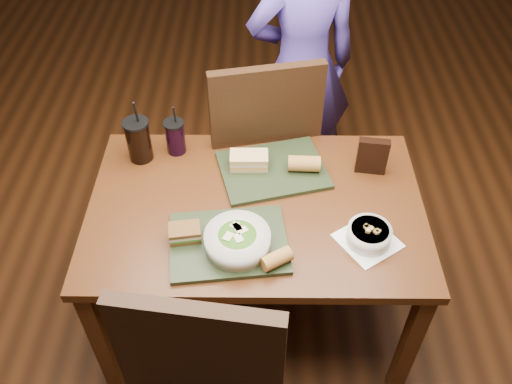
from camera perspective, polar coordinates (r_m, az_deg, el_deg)
ground at (r=2.69m, az=0.00°, el=-12.41°), size 6.00×6.00×0.00m
dining_table at (r=2.16m, az=0.00°, el=-3.00°), size 1.30×0.85×0.75m
chair_far at (r=2.56m, az=1.03°, el=4.97°), size 0.57×0.58×1.11m
diner at (r=2.82m, az=4.83°, el=12.98°), size 0.63×0.48×1.55m
tray_near at (r=1.96m, az=-2.88°, el=-5.37°), size 0.45×0.37×0.02m
tray_far at (r=2.23m, az=1.79°, el=2.34°), size 0.49×0.42×0.02m
salad_bowl at (r=1.91m, az=-1.97°, el=-5.05°), size 0.23×0.23×0.08m
soup_bowl at (r=1.99m, az=11.81°, el=-4.42°), size 0.27×0.27×0.08m
sandwich_near at (r=1.96m, az=-7.51°, el=-4.28°), size 0.12×0.09×0.05m
sandwich_far at (r=2.21m, az=-0.74°, el=3.36°), size 0.16×0.09×0.06m
baguette_near at (r=1.87m, az=2.17°, el=-7.03°), size 0.12×0.10×0.05m
baguette_far at (r=2.20m, az=5.09°, el=3.00°), size 0.13×0.07×0.06m
cup_cola at (r=2.29m, az=-12.26°, el=5.37°), size 0.11×0.11×0.29m
cup_berry at (r=2.31m, az=-8.50°, el=5.79°), size 0.09×0.09×0.24m
chip_bag at (r=2.23m, az=12.13°, el=3.71°), size 0.13×0.06×0.16m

